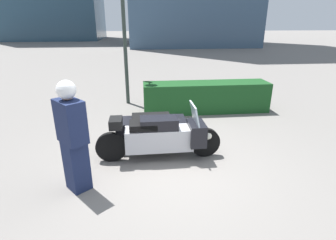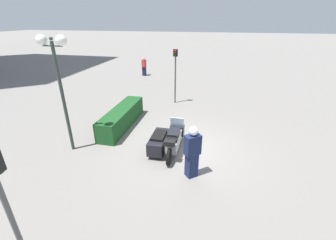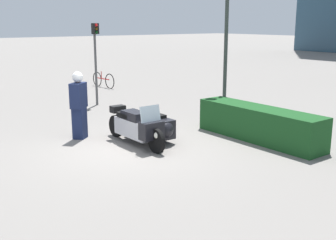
{
  "view_description": "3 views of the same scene",
  "coord_description": "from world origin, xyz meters",
  "px_view_note": "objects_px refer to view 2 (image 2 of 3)",
  "views": [
    {
      "loc": [
        -0.55,
        -4.45,
        2.64
      ],
      "look_at": [
        0.04,
        1.09,
        0.54
      ],
      "focal_mm": 28.0,
      "sensor_mm": 36.0,
      "label": 1
    },
    {
      "loc": [
        -7.81,
        -1.13,
        4.88
      ],
      "look_at": [
        0.55,
        0.72,
        0.96
      ],
      "focal_mm": 24.0,
      "sensor_mm": 36.0,
      "label": 2
    },
    {
      "loc": [
        8.76,
        -5.43,
        3.14
      ],
      "look_at": [
        0.33,
        0.98,
        0.66
      ],
      "focal_mm": 45.0,
      "sensor_mm": 36.0,
      "label": 3
    }
  ],
  "objects_px": {
    "traffic_light_near": "(175,68)",
    "officer_rider": "(192,151)",
    "hedge_bush_curbside": "(122,117)",
    "traffic_light_far": "(7,203)",
    "twin_lamp_post": "(56,64)",
    "pedestrian_bystander": "(144,67)",
    "police_motorcycle": "(166,139)"
  },
  "relations": [
    {
      "from": "traffic_light_near",
      "to": "officer_rider",
      "type": "bearing_deg",
      "value": 12.74
    },
    {
      "from": "hedge_bush_curbside",
      "to": "traffic_light_far",
      "type": "distance_m",
      "value": 7.35
    },
    {
      "from": "twin_lamp_post",
      "to": "pedestrian_bystander",
      "type": "height_order",
      "value": "twin_lamp_post"
    },
    {
      "from": "twin_lamp_post",
      "to": "hedge_bush_curbside",
      "type": "bearing_deg",
      "value": -24.43
    },
    {
      "from": "hedge_bush_curbside",
      "to": "traffic_light_near",
      "type": "xyz_separation_m",
      "value": [
        3.8,
        -1.9,
        1.69
      ]
    },
    {
      "from": "traffic_light_near",
      "to": "hedge_bush_curbside",
      "type": "bearing_deg",
      "value": -29.08
    },
    {
      "from": "traffic_light_far",
      "to": "officer_rider",
      "type": "bearing_deg",
      "value": -42.93
    },
    {
      "from": "twin_lamp_post",
      "to": "traffic_light_far",
      "type": "bearing_deg",
      "value": -154.25
    },
    {
      "from": "hedge_bush_curbside",
      "to": "police_motorcycle",
      "type": "bearing_deg",
      "value": -122.15
    },
    {
      "from": "traffic_light_near",
      "to": "traffic_light_far",
      "type": "height_order",
      "value": "traffic_light_near"
    },
    {
      "from": "police_motorcycle",
      "to": "twin_lamp_post",
      "type": "xyz_separation_m",
      "value": [
        -0.81,
        3.71,
        2.95
      ]
    },
    {
      "from": "officer_rider",
      "to": "pedestrian_bystander",
      "type": "distance_m",
      "value": 14.7
    },
    {
      "from": "twin_lamp_post",
      "to": "traffic_light_far",
      "type": "distance_m",
      "value": 5.32
    },
    {
      "from": "hedge_bush_curbside",
      "to": "twin_lamp_post",
      "type": "bearing_deg",
      "value": 155.57
    },
    {
      "from": "traffic_light_far",
      "to": "hedge_bush_curbside",
      "type": "bearing_deg",
      "value": -0.22
    },
    {
      "from": "hedge_bush_curbside",
      "to": "traffic_light_far",
      "type": "height_order",
      "value": "traffic_light_far"
    },
    {
      "from": "hedge_bush_curbside",
      "to": "traffic_light_far",
      "type": "bearing_deg",
      "value": -170.99
    },
    {
      "from": "officer_rider",
      "to": "traffic_light_near",
      "type": "distance_m",
      "value": 7.24
    },
    {
      "from": "twin_lamp_post",
      "to": "pedestrian_bystander",
      "type": "distance_m",
      "value": 13.08
    },
    {
      "from": "hedge_bush_curbside",
      "to": "pedestrian_bystander",
      "type": "relative_size",
      "value": 2.37
    },
    {
      "from": "hedge_bush_curbside",
      "to": "twin_lamp_post",
      "type": "distance_m",
      "value": 4.0
    },
    {
      "from": "traffic_light_far",
      "to": "police_motorcycle",
      "type": "bearing_deg",
      "value": -24.41
    },
    {
      "from": "traffic_light_near",
      "to": "police_motorcycle",
      "type": "bearing_deg",
      "value": 4.8
    },
    {
      "from": "police_motorcycle",
      "to": "pedestrian_bystander",
      "type": "bearing_deg",
      "value": 21.53
    },
    {
      "from": "traffic_light_far",
      "to": "traffic_light_near",
      "type": "bearing_deg",
      "value": -13.3
    },
    {
      "from": "officer_rider",
      "to": "hedge_bush_curbside",
      "type": "height_order",
      "value": "officer_rider"
    },
    {
      "from": "officer_rider",
      "to": "twin_lamp_post",
      "type": "bearing_deg",
      "value": 43.13
    },
    {
      "from": "traffic_light_far",
      "to": "pedestrian_bystander",
      "type": "distance_m",
      "value": 17.77
    },
    {
      "from": "police_motorcycle",
      "to": "traffic_light_far",
      "type": "relative_size",
      "value": 0.81
    },
    {
      "from": "twin_lamp_post",
      "to": "pedestrian_bystander",
      "type": "relative_size",
      "value": 2.71
    },
    {
      "from": "police_motorcycle",
      "to": "officer_rider",
      "type": "bearing_deg",
      "value": -141.29
    },
    {
      "from": "police_motorcycle",
      "to": "traffic_light_far",
      "type": "bearing_deg",
      "value": 164.39
    }
  ]
}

